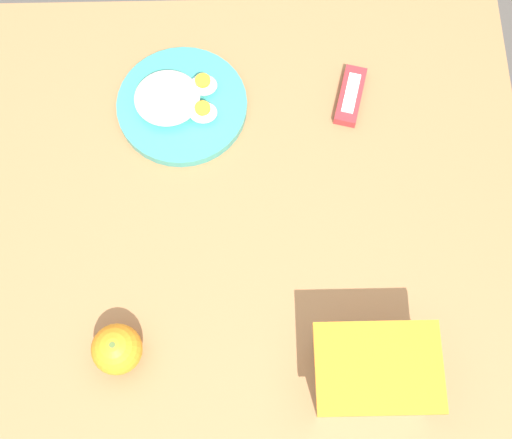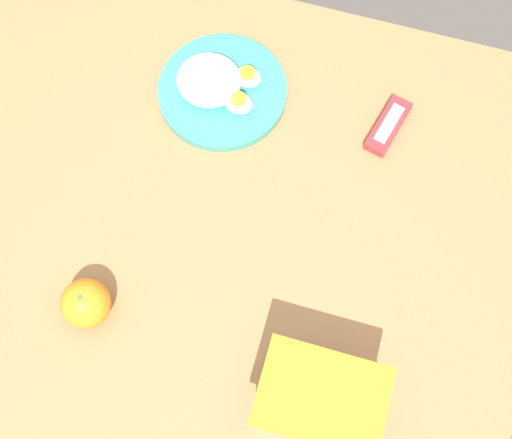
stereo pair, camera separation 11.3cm
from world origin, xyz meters
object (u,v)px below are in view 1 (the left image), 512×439
object	(u,v)px
food_container	(373,373)
rice_plate	(179,103)
orange_fruit	(117,349)
candy_bar	(350,96)

from	to	relation	value
food_container	rice_plate	distance (m)	0.55
food_container	rice_plate	bearing A→B (deg)	-57.86
orange_fruit	candy_bar	xyz separation A→B (m)	(-0.38, -0.43, -0.03)
food_container	candy_bar	distance (m)	0.48
food_container	orange_fruit	world-z (taller)	food_container
rice_plate	candy_bar	size ratio (longest dim) A/B	1.93
orange_fruit	candy_bar	distance (m)	0.58
orange_fruit	rice_plate	bearing A→B (deg)	-101.23
orange_fruit	rice_plate	world-z (taller)	orange_fruit
rice_plate	candy_bar	distance (m)	0.30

